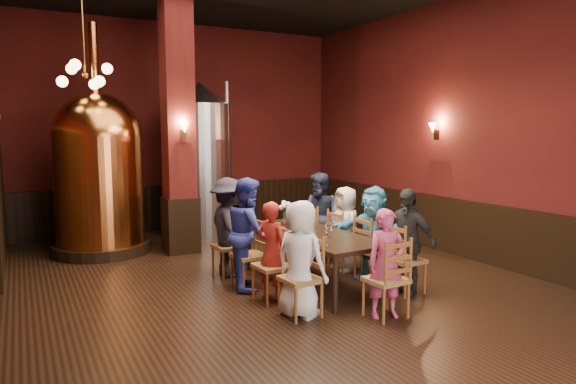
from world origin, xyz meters
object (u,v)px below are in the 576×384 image
person_1 (272,251)px  rose_vase (287,209)px  person_2 (249,233)px  steel_vessel (201,160)px  dining_table (312,237)px  copper_kettle (99,171)px  person_0 (300,259)px

person_1 → rose_vase: person_1 is taller
person_2 → steel_vessel: size_ratio=0.49×
dining_table → copper_kettle: copper_kettle is taller
person_0 → person_1: size_ratio=1.07×
steel_vessel → dining_table: bearing=-85.5°
person_0 → person_1: 0.67m
person_0 → copper_kettle: 4.82m
person_1 → rose_vase: bearing=-59.5°
person_1 → rose_vase: 1.39m
person_2 → rose_vase: person_2 is taller
dining_table → steel_vessel: size_ratio=0.78×
dining_table → rose_vase: (-0.04, 0.71, 0.31)m
person_1 → copper_kettle: (-1.58, 3.80, 0.82)m
copper_kettle → steel_vessel: (2.09, 0.64, 0.11)m
rose_vase → steel_vessel: bearing=94.7°
dining_table → person_0: bearing=-130.4°
steel_vessel → copper_kettle: bearing=-163.0°
person_2 → copper_kettle: copper_kettle is taller
copper_kettle → steel_vessel: copper_kettle is taller
dining_table → person_2: (-0.87, 0.27, 0.09)m
steel_vessel → person_2: bearing=-98.3°
person_2 → steel_vessel: steel_vessel is taller
dining_table → steel_vessel: 4.16m
rose_vase → person_2: bearing=-152.1°
person_1 → person_2: person_2 is taller
person_1 → person_2: bearing=-20.2°
person_0 → steel_vessel: bearing=-30.3°
person_0 → rose_vase: person_0 is taller
person_1 → steel_vessel: (0.51, 4.44, 0.93)m
person_0 → rose_vase: size_ratio=3.67×
steel_vessel → rose_vase: 3.40m
person_2 → person_0: bearing=-158.6°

